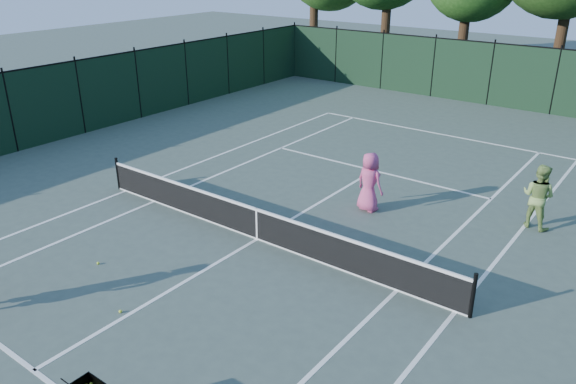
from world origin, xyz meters
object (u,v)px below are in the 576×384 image
Objects in this scene: player_green at (538,196)px; player_pink at (369,182)px; loose_ball_midcourt at (98,263)px; loose_ball_near_cart at (120,311)px.

player_pink is at bearing 34.84° from player_green.
player_green is 26.96× the size of loose_ball_midcourt.
loose_ball_near_cart is (-1.63, -7.71, -0.86)m from player_pink.
player_green reaches higher than player_pink.
player_pink is 4.60m from player_green.
loose_ball_midcourt is (-3.72, -6.77, -0.86)m from player_pink.
player_green is 11.21m from loose_ball_near_cart.
player_green is 11.72m from loose_ball_midcourt.
loose_ball_midcourt is at bearing 58.91° from player_green.
player_green is at bearing -146.38° from player_pink.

